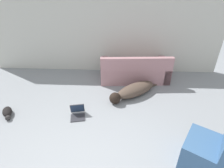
{
  "coord_description": "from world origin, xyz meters",
  "views": [
    {
      "loc": [
        0.56,
        -1.34,
        2.52
      ],
      "look_at": [
        0.4,
        1.94,
        0.63
      ],
      "focal_mm": 28.0,
      "sensor_mm": 36.0,
      "label": 1
    }
  ],
  "objects_px": {
    "couch": "(134,71)",
    "cat": "(7,112)",
    "dog": "(133,90)",
    "side_chair": "(207,151)",
    "laptop_open": "(78,112)"
  },
  "relations": [
    {
      "from": "couch",
      "to": "cat",
      "type": "height_order",
      "value": "couch"
    },
    {
      "from": "dog",
      "to": "side_chair",
      "type": "relative_size",
      "value": 1.62
    },
    {
      "from": "laptop_open",
      "to": "side_chair",
      "type": "height_order",
      "value": "side_chair"
    },
    {
      "from": "cat",
      "to": "dog",
      "type": "bearing_deg",
      "value": 75.99
    },
    {
      "from": "cat",
      "to": "couch",
      "type": "bearing_deg",
      "value": 89.57
    },
    {
      "from": "dog",
      "to": "cat",
      "type": "height_order",
      "value": "dog"
    },
    {
      "from": "couch",
      "to": "dog",
      "type": "distance_m",
      "value": 0.88
    },
    {
      "from": "cat",
      "to": "laptop_open",
      "type": "distance_m",
      "value": 1.55
    },
    {
      "from": "couch",
      "to": "laptop_open",
      "type": "distance_m",
      "value": 2.19
    },
    {
      "from": "cat",
      "to": "side_chair",
      "type": "relative_size",
      "value": 0.55
    },
    {
      "from": "laptop_open",
      "to": "couch",
      "type": "bearing_deg",
      "value": 40.49
    },
    {
      "from": "dog",
      "to": "side_chair",
      "type": "height_order",
      "value": "side_chair"
    },
    {
      "from": "laptop_open",
      "to": "side_chair",
      "type": "relative_size",
      "value": 0.44
    },
    {
      "from": "couch",
      "to": "laptop_open",
      "type": "bearing_deg",
      "value": 48.2
    },
    {
      "from": "couch",
      "to": "cat",
      "type": "bearing_deg",
      "value": 27.84
    }
  ]
}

